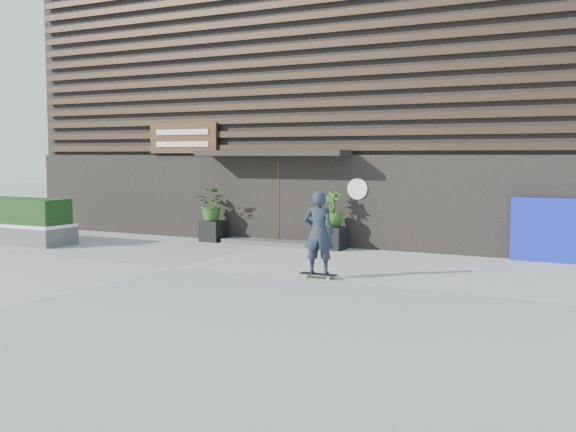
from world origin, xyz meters
The scene contains 12 objects.
ground centered at (0.00, 0.00, 0.00)m, with size 80.00×80.00×0.00m, color #9D9B95.
entrance_step centered at (0.00, 4.60, 0.06)m, with size 3.00×0.80×0.12m, color #454543.
planter_pot_left centered at (-1.90, 4.40, 0.30)m, with size 0.60×0.60×0.60m, color black.
bamboo_left centered at (-1.90, 4.40, 1.08)m, with size 0.86×0.75×0.96m, color #2D591E.
planter_pot_right centered at (1.90, 4.40, 0.30)m, with size 0.60×0.60×0.60m, color black.
bamboo_right centered at (1.90, 4.40, 1.08)m, with size 0.54×0.54×0.96m, color #2D591E.
raised_bed centered at (-6.64, 1.52, 0.25)m, with size 3.50×1.20×0.50m, color #51514E.
snow_layer centered at (-6.64, 1.52, 0.54)m, with size 3.50×1.20×0.08m, color white.
hedge centered at (-6.64, 1.52, 0.93)m, with size 3.30×1.00×0.70m, color #153312.
blue_tarp centered at (7.19, 4.70, 0.75)m, with size 1.60×0.12×1.50m, color #0D18B1.
building centered at (0.00, 9.96, 3.99)m, with size 18.00×11.00×8.00m.
skateboarder centered at (3.40, 0.30, 0.93)m, with size 0.78×0.54×1.78m.
Camera 1 is at (9.34, -12.39, 2.50)m, focal length 43.54 mm.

